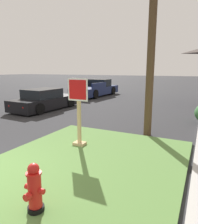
# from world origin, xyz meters

# --- Properties ---
(grass_corner_patch) EXTENTS (4.68, 5.63, 0.08)m
(grass_corner_patch) POSITION_xyz_m (1.97, 1.73, 0.04)
(grass_corner_patch) COLOR #567F3D
(grass_corner_patch) RESTS_ON ground
(fire_hydrant) EXTENTS (0.38, 0.34, 0.84)m
(fire_hydrant) POSITION_xyz_m (2.18, -0.24, 0.47)
(fire_hydrant) COLOR black
(fire_hydrant) RESTS_ON grass_corner_patch
(stop_sign) EXTENTS (0.67, 0.29, 2.05)m
(stop_sign) POSITION_xyz_m (1.18, 2.71, 1.04)
(stop_sign) COLOR tan
(stop_sign) RESTS_ON grass_corner_patch
(manhole_cover) EXTENTS (0.70, 0.70, 0.02)m
(manhole_cover) POSITION_xyz_m (-0.20, 3.55, 0.01)
(manhole_cover) COLOR black
(manhole_cover) RESTS_ON ground
(parked_sedan_black) EXTENTS (2.08, 4.41, 1.25)m
(parked_sedan_black) POSITION_xyz_m (-4.05, 7.16, 0.54)
(parked_sedan_black) COLOR black
(parked_sedan_black) RESTS_ON ground
(pickup_truck_navy) EXTENTS (2.32, 5.68, 1.48)m
(pickup_truck_navy) POSITION_xyz_m (-4.36, 14.46, 0.62)
(pickup_truck_navy) COLOR #19234C
(pickup_truck_navy) RESTS_ON ground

